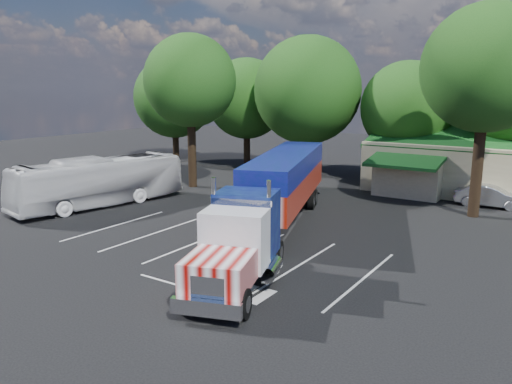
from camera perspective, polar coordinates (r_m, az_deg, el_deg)
The scene contains 12 objects.
ground at distance 32.19m, azimuth 0.05°, elevation -3.12°, with size 120.00×120.00×0.00m, color black.
tree_row_a at distance 57.74m, azimuth -9.32°, elevation 10.59°, with size 9.00×9.00×11.68m.
tree_row_b at distance 53.13m, azimuth -1.07°, elevation 10.61°, with size 8.40×8.40×11.35m.
tree_row_c at distance 47.59m, azimuth 5.92°, elevation 11.49°, with size 10.00×10.00×13.05m.
tree_row_d at distance 45.41m, azimuth 16.90°, elevation 9.19°, with size 8.00×8.00×10.60m.
tree_near_left at distance 42.24m, azimuth -7.54°, elevation 12.45°, with size 7.60×7.60×12.65m.
tree_near_right at distance 34.90m, azimuth 24.85°, elevation 12.68°, with size 8.00×8.00×13.50m.
semi_truck at distance 28.42m, azimuth 2.37°, elevation 0.18°, with size 9.60×21.37×4.55m.
woman at distance 26.34m, azimuth -4.27°, elevation -4.44°, with size 0.69×0.45×1.90m, color black.
bicycle at distance 32.00m, azimuth 3.73°, elevation -2.48°, with size 0.54×1.56×0.82m, color black.
tour_bus at distance 37.22m, azimuth -17.46°, elevation 1.14°, with size 2.93×12.51×3.48m, color silver.
silver_sedan at distance 38.96m, azimuth 25.26°, elevation -0.44°, with size 1.65×4.73×1.56m, color #A5A7AC.
Camera 1 is at (17.15, -25.92, 8.36)m, focal length 35.00 mm.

